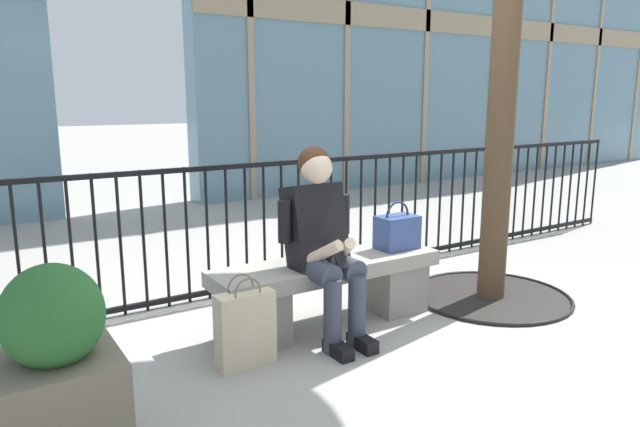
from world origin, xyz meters
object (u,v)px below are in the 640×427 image
shopping_bag (245,328)px  planter (58,370)px  stone_bench (328,286)px  handbag_on_bench (397,232)px  seated_person_with_phone (322,237)px

shopping_bag → planter: bearing=-161.4°
stone_bench → handbag_on_bench: size_ratio=4.65×
stone_bench → seated_person_with_phone: size_ratio=1.32×
shopping_bag → seated_person_with_phone: bearing=11.6°
seated_person_with_phone → stone_bench: bearing=45.0°
seated_person_with_phone → shopping_bag: 0.75m
seated_person_with_phone → planter: 1.71m
stone_bench → shopping_bag: bearing=-160.9°
stone_bench → shopping_bag: 0.77m
planter → seated_person_with_phone: bearing=16.0°
seated_person_with_phone → planter: bearing=-164.0°
handbag_on_bench → planter: 2.41m
stone_bench → planter: 1.85m
planter → handbag_on_bench: bearing=14.1°
shopping_bag → planter: size_ratio=0.63×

